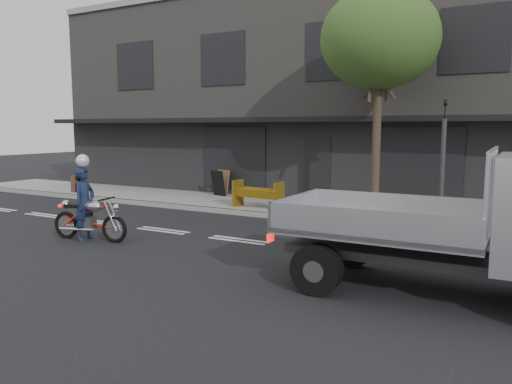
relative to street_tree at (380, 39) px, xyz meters
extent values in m
plane|color=black|center=(-2.20, -4.20, -5.28)|extent=(80.00, 80.00, 0.00)
cube|color=gray|center=(-2.20, 0.50, -5.20)|extent=(32.00, 3.20, 0.15)
cube|color=gray|center=(-2.20, -1.10, -5.20)|extent=(32.00, 0.20, 0.15)
cube|color=slate|center=(-2.20, 7.10, -1.28)|extent=(26.00, 10.00, 8.00)
cylinder|color=#382B21|center=(0.00, 0.00, -3.28)|extent=(0.24, 0.24, 4.00)
ellipsoid|color=#2E4D1D|center=(0.00, 0.00, 0.02)|extent=(3.40, 3.40, 2.89)
cylinder|color=#2D2D30|center=(2.00, -0.85, -3.78)|extent=(0.12, 0.12, 3.00)
imported|color=black|center=(2.00, -0.85, -2.03)|extent=(0.08, 0.10, 0.50)
torus|color=black|center=(-6.13, -6.10, -4.95)|extent=(0.70, 0.21, 0.70)
torus|color=black|center=(-4.71, -5.87, -4.95)|extent=(0.70, 0.21, 0.70)
cube|color=#2D2D30|center=(-5.48, -6.00, -4.83)|extent=(0.39, 0.30, 0.29)
ellipsoid|color=#B3B3B8|center=(-5.31, -5.97, -4.41)|extent=(0.61, 0.41, 0.28)
cube|color=black|center=(-5.80, -6.05, -4.44)|extent=(0.59, 0.33, 0.09)
cylinder|color=black|center=(-4.90, -5.90, -4.21)|extent=(0.14, 0.62, 0.04)
imported|color=#161F3D|center=(-5.57, -5.99, -4.37)|extent=(0.54, 0.73, 1.82)
cylinder|color=black|center=(1.03, -7.01, -4.85)|extent=(0.86, 0.33, 0.86)
cylinder|color=black|center=(1.00, -5.09, -4.85)|extent=(0.86, 0.33, 0.86)
cube|color=#2D2D30|center=(2.82, -6.02, -4.66)|extent=(5.20, 1.20, 0.16)
cube|color=#BCBCC1|center=(1.86, -6.03, -4.24)|extent=(3.41, 2.25, 0.11)
camera|label=1|loc=(4.09, -14.55, -2.49)|focal=35.00mm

